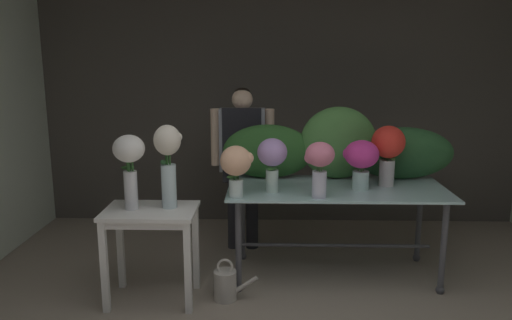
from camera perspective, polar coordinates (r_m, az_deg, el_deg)
ground_plane at (r=4.47m, az=3.24°, el=-13.37°), size 7.28×7.28×0.00m
wall_back at (r=5.71m, az=2.91°, el=7.27°), size 5.48×0.12×2.89m
display_table_glass at (r=4.35m, az=9.12°, el=-4.67°), size 1.84×0.86×0.81m
side_table_white at (r=3.97m, az=-11.89°, el=-7.08°), size 0.70×0.49×0.75m
florist at (r=4.85m, az=-1.55°, el=0.96°), size 0.61×0.24×1.60m
foliage_backdrop at (r=4.57m, az=9.31°, el=1.28°), size 2.08×0.31×0.65m
vase_magenta_carnations at (r=4.22m, az=11.87°, el=0.12°), size 0.30×0.28×0.42m
vase_lilac_peonies at (r=4.06m, az=1.86°, el=0.28°), size 0.24×0.24×0.45m
vase_peach_hydrangea at (r=3.91m, az=-2.26°, el=-0.56°), size 0.26×0.25×0.41m
vase_rosy_tulips at (r=3.92m, az=7.21°, el=-0.33°), size 0.24×0.23×0.44m
vase_scarlet_anemones at (r=4.39m, az=14.81°, el=1.29°), size 0.28×0.28×0.52m
vase_white_roses_tall at (r=3.87m, az=-14.21°, el=-0.05°), size 0.24×0.24×0.58m
vase_cream_lisianthus_tall at (r=3.85m, az=-9.98°, el=0.12°), size 0.22×0.21×0.64m
watering_can at (r=4.08m, az=-3.46°, el=-13.99°), size 0.35×0.18×0.34m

